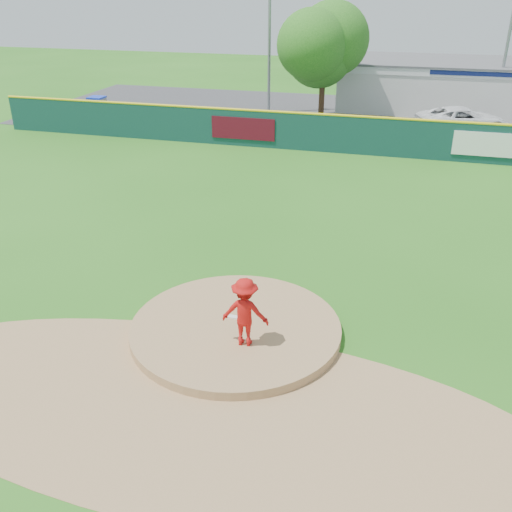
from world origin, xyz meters
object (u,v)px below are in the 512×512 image
(pitcher, at_px, (245,312))
(light_pole_left, at_px, (270,19))
(van, at_px, (463,120))
(pool_building_grp, at_px, (449,84))
(playground_slide, at_px, (97,108))
(light_pole_right, at_px, (510,30))
(deciduous_tree, at_px, (324,49))

(pitcher, relative_size, light_pole_left, 0.16)
(van, height_order, pool_building_grp, pool_building_grp)
(playground_slide, distance_m, light_pole_right, 26.76)
(light_pole_left, bearing_deg, van, -10.76)
(pitcher, relative_size, pool_building_grp, 0.12)
(pitcher, relative_size, deciduous_tree, 0.24)
(pool_building_grp, relative_size, playground_slide, 5.55)
(playground_slide, height_order, light_pole_left, light_pole_left)
(light_pole_left, bearing_deg, pool_building_grp, 22.60)
(playground_slide, bearing_deg, pool_building_grp, 24.68)
(pool_building_grp, bearing_deg, light_pole_right, -44.95)
(pitcher, xyz_separation_m, playground_slide, (-16.80, 22.48, -0.37))
(light_pole_right, bearing_deg, light_pole_left, -172.41)
(pitcher, bearing_deg, van, -107.44)
(pitcher, height_order, playground_slide, pitcher)
(pool_building_grp, relative_size, light_pole_left, 1.38)
(pitcher, bearing_deg, light_pole_left, -80.48)
(playground_slide, bearing_deg, light_pole_left, 27.01)
(pitcher, bearing_deg, deciduous_tree, -88.13)
(pool_building_grp, xyz_separation_m, deciduous_tree, (-8.00, -6.99, 2.89))
(pitcher, distance_m, van, 26.08)
(deciduous_tree, relative_size, light_pole_left, 0.67)
(pitcher, distance_m, light_pole_right, 31.25)
(van, bearing_deg, pitcher, 145.84)
(pitcher, relative_size, playground_slide, 0.65)
(pool_building_grp, relative_size, deciduous_tree, 2.07)
(pool_building_grp, bearing_deg, light_pole_left, -157.40)
(van, height_order, deciduous_tree, deciduous_tree)
(pool_building_grp, distance_m, light_pole_right, 5.75)
(playground_slide, bearing_deg, deciduous_tree, 12.82)
(pool_building_grp, distance_m, deciduous_tree, 11.01)
(deciduous_tree, xyz_separation_m, light_pole_left, (-4.00, 2.00, 1.50))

